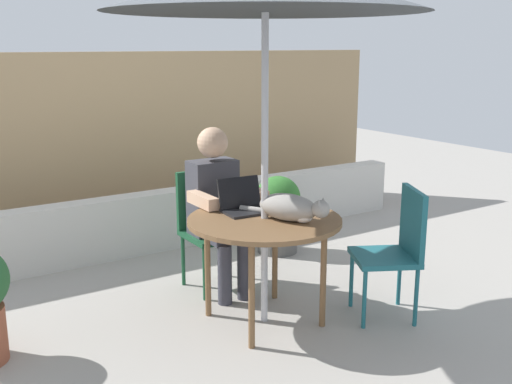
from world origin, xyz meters
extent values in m
plane|color=gray|center=(0.00, 0.00, 0.00)|extent=(14.00, 14.00, 0.00)
cube|color=tan|center=(0.00, 2.47, 0.86)|extent=(5.93, 0.08, 1.71)
cube|color=beige|center=(0.00, 1.73, 0.26)|extent=(5.33, 0.20, 0.52)
cylinder|color=brown|center=(0.00, 0.00, 0.69)|extent=(0.99, 0.99, 0.03)
cylinder|color=brown|center=(0.27, 0.27, 0.34)|extent=(0.04, 0.04, 0.68)
cylinder|color=brown|center=(-0.27, 0.27, 0.34)|extent=(0.04, 0.04, 0.68)
cylinder|color=brown|center=(-0.27, -0.27, 0.34)|extent=(0.04, 0.04, 0.68)
cylinder|color=brown|center=(0.27, -0.27, 0.34)|extent=(0.04, 0.04, 0.68)
cylinder|color=#B7B7BC|center=(0.00, 0.00, 1.05)|extent=(0.04, 0.04, 2.09)
cube|color=#194C2D|center=(0.00, 0.68, 0.41)|extent=(0.40, 0.40, 0.04)
cube|color=#194C2D|center=(0.00, 0.86, 0.65)|extent=(0.40, 0.04, 0.44)
cylinder|color=#194C2D|center=(0.17, 0.85, 0.20)|extent=(0.03, 0.03, 0.40)
cylinder|color=#194C2D|center=(-0.17, 0.85, 0.20)|extent=(0.03, 0.03, 0.40)
cylinder|color=#194C2D|center=(-0.17, 0.51, 0.20)|extent=(0.03, 0.03, 0.40)
cylinder|color=#194C2D|center=(0.17, 0.51, 0.20)|extent=(0.03, 0.03, 0.40)
cube|color=#1E606B|center=(0.70, -0.37, 0.41)|extent=(0.54, 0.54, 0.04)
cube|color=#1E606B|center=(0.86, -0.45, 0.65)|extent=(0.22, 0.37, 0.44)
cylinder|color=#1E606B|center=(0.78, -0.60, 0.20)|extent=(0.03, 0.03, 0.40)
cylinder|color=#1E606B|center=(0.93, -0.30, 0.20)|extent=(0.03, 0.03, 0.40)
cylinder|color=#1E606B|center=(0.63, -0.14, 0.20)|extent=(0.03, 0.03, 0.40)
cylinder|color=#1E606B|center=(0.47, -0.44, 0.20)|extent=(0.03, 0.03, 0.40)
cube|color=#3F3F47|center=(0.00, 0.68, 0.70)|extent=(0.34, 0.20, 0.54)
sphere|color=#DBAD89|center=(0.00, 0.67, 1.10)|extent=(0.22, 0.22, 0.22)
cube|color=#383842|center=(-0.08, 0.53, 0.48)|extent=(0.12, 0.30, 0.12)
cylinder|color=#383842|center=(-0.08, 0.38, 0.22)|extent=(0.10, 0.10, 0.43)
cube|color=#383842|center=(0.08, 0.53, 0.48)|extent=(0.12, 0.30, 0.12)
cylinder|color=#383842|center=(0.08, 0.38, 0.22)|extent=(0.10, 0.10, 0.43)
cube|color=#DBAD89|center=(-0.20, 0.46, 0.75)|extent=(0.08, 0.32, 0.08)
cube|color=#DBAD89|center=(0.20, 0.46, 0.75)|extent=(0.08, 0.32, 0.08)
cube|color=black|center=(-0.03, 0.17, 0.71)|extent=(0.31, 0.24, 0.02)
cube|color=black|center=(-0.02, 0.27, 0.82)|extent=(0.30, 0.08, 0.20)
cube|color=black|center=(-0.02, 0.28, 0.82)|extent=(0.30, 0.08, 0.20)
ellipsoid|color=gray|center=(0.09, -0.12, 0.79)|extent=(0.34, 0.44, 0.17)
sphere|color=gray|center=(0.19, -0.33, 0.81)|extent=(0.11, 0.11, 0.11)
ellipsoid|color=white|center=(0.14, -0.22, 0.75)|extent=(0.16, 0.16, 0.09)
cylinder|color=gray|center=(0.00, 0.15, 0.73)|extent=(0.11, 0.18, 0.04)
cone|color=gray|center=(0.16, -0.34, 0.86)|extent=(0.04, 0.04, 0.03)
cone|color=gray|center=(0.22, -0.32, 0.86)|extent=(0.04, 0.04, 0.03)
cylinder|color=#595654|center=(0.87, 1.10, 0.16)|extent=(0.35, 0.35, 0.33)
ellipsoid|color=#2D6B28|center=(0.87, 1.10, 0.49)|extent=(0.39, 0.39, 0.38)
camera|label=1|loc=(-2.09, -3.12, 1.79)|focal=43.09mm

